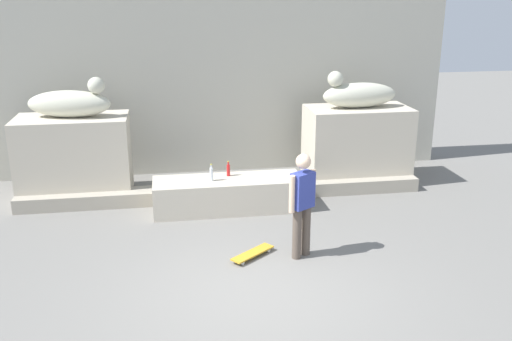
# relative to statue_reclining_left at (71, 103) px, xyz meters

# --- Properties ---
(ground_plane) EXTENTS (40.00, 40.00, 0.00)m
(ground_plane) POSITION_rel_statue_reclining_left_xyz_m (2.88, -4.33, -1.92)
(ground_plane) COLOR slate
(facade_wall) EXTENTS (10.56, 0.60, 5.02)m
(facade_wall) POSITION_rel_statue_reclining_left_xyz_m (2.88, 1.55, 0.59)
(facade_wall) COLOR #B2AFA1
(facade_wall) RESTS_ON ground_plane
(pedestal_left) EXTENTS (2.16, 1.16, 1.64)m
(pedestal_left) POSITION_rel_statue_reclining_left_xyz_m (-0.04, 0.01, -1.10)
(pedestal_left) COLOR beige
(pedestal_left) RESTS_ON ground_plane
(pedestal_right) EXTENTS (2.16, 1.16, 1.64)m
(pedestal_right) POSITION_rel_statue_reclining_left_xyz_m (5.80, 0.01, -1.10)
(pedestal_right) COLOR beige
(pedestal_right) RESTS_ON ground_plane
(statue_reclining_left) EXTENTS (1.67, 0.83, 0.78)m
(statue_reclining_left) POSITION_rel_statue_reclining_left_xyz_m (0.00, 0.00, 0.00)
(statue_reclining_left) COLOR beige
(statue_reclining_left) RESTS_ON pedestal_left
(statue_reclining_right) EXTENTS (1.63, 0.67, 0.78)m
(statue_reclining_right) POSITION_rel_statue_reclining_left_xyz_m (5.76, 0.00, 0.00)
(statue_reclining_right) COLOR beige
(statue_reclining_right) RESTS_ON pedestal_right
(ledge_block) EXTENTS (2.80, 0.87, 0.61)m
(ledge_block) POSITION_rel_statue_reclining_left_xyz_m (2.88, -1.19, -1.62)
(ledge_block) COLOR beige
(ledge_block) RESTS_ON ground_plane
(skater) EXTENTS (0.47, 0.36, 1.67)m
(skater) POSITION_rel_statue_reclining_left_xyz_m (3.78, -3.34, -1.00)
(skater) COLOR brown
(skater) RESTS_ON ground_plane
(skateboard) EXTENTS (0.75, 0.65, 0.08)m
(skateboard) POSITION_rel_statue_reclining_left_xyz_m (3.03, -3.25, -1.86)
(skateboard) COLOR gold
(skateboard) RESTS_ON ground_plane
(bottle_clear) EXTENTS (0.06, 0.06, 0.32)m
(bottle_clear) POSITION_rel_statue_reclining_left_xyz_m (2.57, -1.25, -1.18)
(bottle_clear) COLOR silver
(bottle_clear) RESTS_ON ledge_block
(bottle_red) EXTENTS (0.06, 0.06, 0.29)m
(bottle_red) POSITION_rel_statue_reclining_left_xyz_m (2.91, -1.00, -1.19)
(bottle_red) COLOR red
(bottle_red) RESTS_ON ledge_block
(stair_step) EXTENTS (7.99, 0.50, 0.28)m
(stair_step) POSITION_rel_statue_reclining_left_xyz_m (2.88, -0.60, -1.78)
(stair_step) COLOR #A9A08F
(stair_step) RESTS_ON ground_plane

